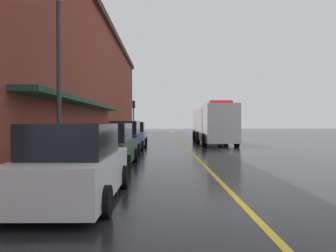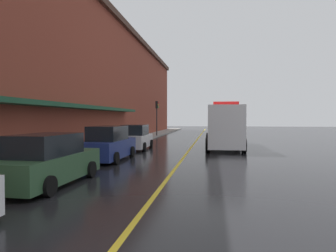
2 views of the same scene
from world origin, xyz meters
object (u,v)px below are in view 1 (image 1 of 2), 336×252
object	(u,v)px
parked_car_1	(110,146)
street_lamp_left	(59,59)
parked_car_3	(134,135)
parked_car_0	(75,165)
traffic_light_near	(134,111)
box_truck	(213,124)
parking_meter_0	(61,145)
parking_meter_1	(73,142)
parked_car_2	(126,138)

from	to	relation	value
parked_car_1	street_lamp_left	world-z (taller)	street_lamp_left
parked_car_1	parked_car_3	xyz separation A→B (m)	(-0.02, 12.12, 0.01)
parked_car_1	street_lamp_left	distance (m)	4.09
parked_car_0	traffic_light_near	size ratio (longest dim) A/B	1.11
parked_car_0	box_truck	xyz separation A→B (m)	(6.42, 20.49, 0.80)
box_truck	parking_meter_0	world-z (taller)	box_truck
parking_meter_1	parked_car_1	bearing A→B (deg)	25.59
parked_car_2	street_lamp_left	bearing A→B (deg)	164.83
parking_meter_0	parking_meter_1	size ratio (longest dim) A/B	1.00
parking_meter_0	parked_car_1	bearing A→B (deg)	59.72
parked_car_0	parking_meter_1	size ratio (longest dim) A/B	3.59
parked_car_0	parking_meter_0	distance (m)	4.06
parked_car_3	parking_meter_0	size ratio (longest dim) A/B	3.18
parked_car_0	box_truck	distance (m)	21.49
parked_car_2	parking_meter_0	size ratio (longest dim) A/B	3.61
parking_meter_0	parking_meter_1	distance (m)	1.66
parked_car_2	parked_car_3	size ratio (longest dim) A/B	1.13
box_truck	traffic_light_near	bearing A→B (deg)	-149.57
parked_car_2	parking_meter_1	distance (m)	7.09
traffic_light_near	parked_car_2	bearing A→B (deg)	-86.54
parking_meter_1	parked_car_2	bearing A→B (deg)	79.20
parked_car_1	parking_meter_0	world-z (taller)	parked_car_1
box_truck	parking_meter_0	bearing A→B (deg)	-26.12
parked_car_1	street_lamp_left	size ratio (longest dim) A/B	0.70
parked_car_2	traffic_light_near	size ratio (longest dim) A/B	1.12
parked_car_1	parked_car_2	distance (m)	6.32
parked_car_1	parking_meter_0	size ratio (longest dim) A/B	3.66
parked_car_1	box_truck	distance (m)	15.84
parked_car_2	parking_meter_0	xyz separation A→B (m)	(-1.33, -8.63, 0.17)
street_lamp_left	traffic_light_near	bearing A→B (deg)	88.64
street_lamp_left	parked_car_3	bearing A→B (deg)	81.35
parked_car_2	traffic_light_near	bearing A→B (deg)	3.99
parking_meter_1	box_truck	bearing A→B (deg)	62.32
box_truck	street_lamp_left	distance (m)	17.40
parked_car_1	parking_meter_0	distance (m)	2.68
parked_car_3	traffic_light_near	bearing A→B (deg)	3.74
parked_car_2	traffic_light_near	xyz separation A→B (m)	(-1.27, 20.97, 2.27)
parking_meter_1	parked_car_3	bearing A→B (deg)	84.07
box_truck	parking_meter_1	xyz separation A→B (m)	(-7.89, -15.04, -0.60)
parked_car_0	parked_car_1	bearing A→B (deg)	1.67
parking_meter_1	street_lamp_left	size ratio (longest dim) A/B	0.19
parked_car_2	parked_car_3	distance (m)	5.80
parked_car_0	parked_car_3	xyz separation A→B (m)	(-0.14, 18.21, 0.01)
parking_meter_1	parking_meter_0	bearing A→B (deg)	-90.00
parking_meter_0	traffic_light_near	xyz separation A→B (m)	(0.06, 29.60, 2.10)
parked_car_0	parked_car_1	distance (m)	6.09
parked_car_1	parking_meter_1	world-z (taller)	parked_car_1
parked_car_0	street_lamp_left	world-z (taller)	street_lamp_left
traffic_light_near	parked_car_3	bearing A→B (deg)	-85.24
traffic_light_near	parked_car_1	bearing A→B (deg)	-87.30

